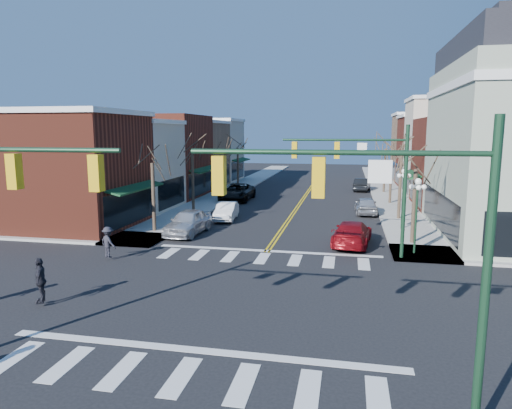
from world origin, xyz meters
The scene contains 32 objects.
ground centered at (0.00, 0.00, 0.00)m, with size 160.00×160.00×0.00m, color black.
sidewalk_left centered at (-8.75, 20.00, 0.07)m, with size 3.50×70.00×0.15m, color #9E9B93.
sidewalk_right centered at (8.75, 20.00, 0.07)m, with size 3.50×70.00×0.15m, color #9E9B93.
bldg_left_brick_a centered at (-15.50, 11.75, 4.00)m, with size 10.00×8.50×8.00m, color maroon.
bldg_left_stucco_a centered at (-15.50, 19.50, 3.75)m, with size 10.00×7.00×7.50m, color beige.
bldg_left_brick_b centered at (-15.50, 27.50, 4.25)m, with size 10.00×9.00×8.50m, color maroon.
bldg_left_tan centered at (-15.50, 35.75, 3.90)m, with size 10.00×7.50×7.80m, color #9C7456.
bldg_left_stucco_b centered at (-15.50, 43.50, 4.10)m, with size 10.00×8.00×8.20m, color beige.
bldg_right_brick_a centered at (15.50, 25.75, 4.00)m, with size 10.00×8.50×8.00m, color maroon.
bldg_right_stucco centered at (15.50, 33.50, 5.00)m, with size 10.00×7.00×10.00m, color beige.
bldg_right_brick_b centered at (15.50, 41.00, 4.25)m, with size 10.00×8.00×8.50m, color maroon.
bldg_right_tan centered at (15.50, 49.00, 4.50)m, with size 10.00×8.00×9.00m, color #9C7456.
traffic_mast_near_right centered at (5.55, -7.40, 4.71)m, with size 6.60×0.28×7.20m.
traffic_mast_far_right centered at (5.55, 7.40, 4.71)m, with size 6.60×0.28×7.20m.
lamppost_corner centered at (8.20, 8.50, 2.96)m, with size 0.36×0.36×4.33m.
lamppost_midblock centered at (8.20, 15.00, 2.96)m, with size 0.36×0.36×4.33m.
tree_left_a centered at (-8.40, 11.00, 2.38)m, with size 0.24×0.24×4.76m, color #382B21.
tree_left_b centered at (-8.40, 19.00, 2.52)m, with size 0.24×0.24×5.04m, color #382B21.
tree_left_c centered at (-8.40, 27.00, 2.27)m, with size 0.24×0.24×4.55m, color #382B21.
tree_left_d centered at (-8.40, 35.00, 2.45)m, with size 0.24×0.24×4.90m, color #382B21.
tree_right_a centered at (8.40, 11.00, 2.31)m, with size 0.24×0.24×4.62m, color #382B21.
tree_right_b centered at (8.40, 19.00, 2.59)m, with size 0.24×0.24×5.18m, color #382B21.
tree_right_c centered at (8.40, 27.00, 2.42)m, with size 0.24×0.24×4.83m, color #382B21.
tree_right_d centered at (8.40, 35.00, 2.48)m, with size 0.24×0.24×4.97m, color #382B21.
car_left_near centered at (-5.99, 11.04, 0.83)m, with size 1.97×4.90×1.67m, color silver.
car_left_mid centered at (-4.80, 16.46, 0.68)m, with size 1.44×4.12×1.36m, color white.
car_left_far centered at (-6.40, 26.40, 0.84)m, with size 2.80×6.07×1.69m, color black.
car_right_near centered at (4.80, 10.18, 0.74)m, with size 2.08×5.11×1.48m, color maroon.
car_right_mid centered at (5.99, 21.22, 0.73)m, with size 1.72×4.28×1.46m, color #B3B4B8.
car_right_far centered at (6.05, 36.58, 0.73)m, with size 1.56×4.46×1.47m, color black.
pedestrian_dark_a centered at (-7.30, -2.26, 1.06)m, with size 1.07×0.44×1.82m, color black.
pedestrian_dark_b centered at (-8.03, 4.25, 0.99)m, with size 1.08×0.62×1.68m, color #212029.
Camera 1 is at (4.46, -17.46, 6.85)m, focal length 32.00 mm.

